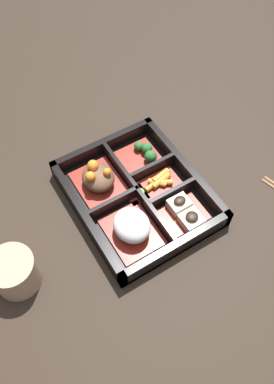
% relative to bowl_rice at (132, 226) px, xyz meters
% --- Properties ---
extents(ground_plane, '(3.00, 3.00, 0.00)m').
position_rel_bowl_rice_xyz_m(ground_plane, '(0.07, -0.05, -0.03)').
color(ground_plane, black).
extents(bento_base, '(0.29, 0.25, 0.01)m').
position_rel_bowl_rice_xyz_m(bento_base, '(0.07, -0.05, -0.03)').
color(bento_base, black).
rests_on(bento_base, ground_plane).
extents(bento_rim, '(0.29, 0.25, 0.04)m').
position_rel_bowl_rice_xyz_m(bento_rim, '(0.07, -0.05, -0.01)').
color(bento_rim, black).
rests_on(bento_rim, ground_plane).
extents(bowl_rice, '(0.11, 0.09, 0.05)m').
position_rel_bowl_rice_xyz_m(bowl_rice, '(0.00, 0.00, 0.00)').
color(bowl_rice, maroon).
rests_on(bowl_rice, bento_base).
extents(bowl_stew, '(0.11, 0.09, 0.06)m').
position_rel_bowl_rice_xyz_m(bowl_stew, '(0.13, 0.00, -0.00)').
color(bowl_stew, maroon).
rests_on(bowl_stew, bento_base).
extents(bowl_tofu, '(0.08, 0.08, 0.03)m').
position_rel_bowl_rice_xyz_m(bowl_tofu, '(-0.02, -0.11, -0.01)').
color(bowl_tofu, maroon).
rests_on(bowl_tofu, bento_base).
extents(bowl_carrots, '(0.05, 0.08, 0.02)m').
position_rel_bowl_rice_xyz_m(bowl_carrots, '(0.06, -0.11, -0.02)').
color(bowl_carrots, maroon).
rests_on(bowl_carrots, bento_base).
extents(bowl_greens, '(0.08, 0.08, 0.03)m').
position_rel_bowl_rice_xyz_m(bowl_greens, '(0.15, -0.12, -0.01)').
color(bowl_greens, maroon).
rests_on(bowl_greens, bento_base).
extents(bowl_pickles, '(0.04, 0.04, 0.01)m').
position_rel_bowl_rice_xyz_m(bowl_pickles, '(0.07, -0.06, -0.02)').
color(bowl_pickles, maroon).
rests_on(bowl_pickles, bento_base).
extents(tea_cup, '(0.08, 0.08, 0.07)m').
position_rel_bowl_rice_xyz_m(tea_cup, '(0.03, 0.22, 0.00)').
color(tea_cup, gray).
rests_on(tea_cup, ground_plane).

